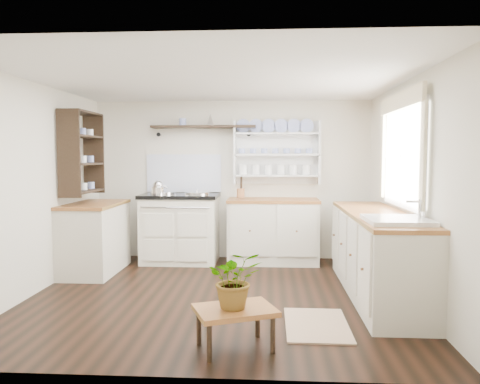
{
  "coord_description": "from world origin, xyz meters",
  "views": [
    {
      "loc": [
        0.54,
        -4.93,
        1.5
      ],
      "look_at": [
        0.22,
        0.25,
        1.1
      ],
      "focal_mm": 35.0,
      "sensor_mm": 36.0,
      "label": 1
    }
  ],
  "objects": [
    {
      "name": "wall_left",
      "position": [
        -2.0,
        0.0,
        1.15
      ],
      "size": [
        0.02,
        3.8,
        2.3
      ],
      "primitive_type": "cube",
      "color": "beige",
      "rests_on": "ground"
    },
    {
      "name": "wall_back",
      "position": [
        0.0,
        1.9,
        1.15
      ],
      "size": [
        4.0,
        0.02,
        2.3
      ],
      "primitive_type": "cube",
      "color": "beige",
      "rests_on": "ground"
    },
    {
      "name": "wall_right",
      "position": [
        2.0,
        0.0,
        1.15
      ],
      "size": [
        0.02,
        3.8,
        2.3
      ],
      "primitive_type": "cube",
      "color": "beige",
      "rests_on": "ground"
    },
    {
      "name": "floor_rug",
      "position": [
        0.97,
        -0.86,
        0.01
      ],
      "size": [
        0.55,
        0.85,
        0.02
      ],
      "primitive_type": "cube",
      "rotation": [
        0.0,
        0.0,
        -0.0
      ],
      "color": "#88654F",
      "rests_on": "floor"
    },
    {
      "name": "right_cabinets",
      "position": [
        1.7,
        0.1,
        0.46
      ],
      "size": [
        0.62,
        2.43,
        0.9
      ],
      "color": "beige",
      "rests_on": "floor"
    },
    {
      "name": "aga_cooker",
      "position": [
        -0.71,
        1.57,
        0.49
      ],
      "size": [
        1.08,
        0.75,
        1.0
      ],
      "color": "#EEE7CE",
      "rests_on": "floor"
    },
    {
      "name": "window",
      "position": [
        1.95,
        0.15,
        1.56
      ],
      "size": [
        0.08,
        1.55,
        1.22
      ],
      "color": "white",
      "rests_on": "wall_right"
    },
    {
      "name": "kettle",
      "position": [
        -0.99,
        1.45,
        1.04
      ],
      "size": [
        0.18,
        0.18,
        0.23
      ],
      "primitive_type": null,
      "color": "silver",
      "rests_on": "aga_cooker"
    },
    {
      "name": "belfast_sink",
      "position": [
        1.7,
        -0.65,
        0.8
      ],
      "size": [
        0.55,
        0.6,
        0.45
      ],
      "color": "white",
      "rests_on": "right_cabinets"
    },
    {
      "name": "left_shelving",
      "position": [
        -1.84,
        0.9,
        1.55
      ],
      "size": [
        0.28,
        0.8,
        1.05
      ],
      "primitive_type": "cube",
      "color": "black",
      "rests_on": "wall_left"
    },
    {
      "name": "plate_rack",
      "position": [
        0.65,
        1.86,
        1.56
      ],
      "size": [
        1.2,
        0.22,
        0.9
      ],
      "color": "white",
      "rests_on": "wall_back"
    },
    {
      "name": "left_cabinets",
      "position": [
        -1.7,
        0.9,
        0.46
      ],
      "size": [
        0.62,
        1.13,
        0.9
      ],
      "color": "beige",
      "rests_on": "floor"
    },
    {
      "name": "floor",
      "position": [
        0.0,
        0.0,
        0.0
      ],
      "size": [
        4.0,
        3.8,
        0.01
      ],
      "primitive_type": "cube",
      "color": "black",
      "rests_on": "ground"
    },
    {
      "name": "utensil_crock",
      "position": [
        0.14,
        1.68,
        0.97
      ],
      "size": [
        0.11,
        0.11,
        0.13
      ],
      "primitive_type": "cylinder",
      "color": "#9B6239",
      "rests_on": "back_cabinets"
    },
    {
      "name": "center_table",
      "position": [
        0.28,
        -1.4,
        0.28
      ],
      "size": [
        0.72,
        0.62,
        0.33
      ],
      "rotation": [
        0.0,
        0.0,
        0.38
      ],
      "color": "brown",
      "rests_on": "floor"
    },
    {
      "name": "potted_plant",
      "position": [
        0.28,
        -1.4,
        0.55
      ],
      "size": [
        0.47,
        0.42,
        0.45
      ],
      "primitive_type": "imported",
      "rotation": [
        0.0,
        0.0,
        0.19
      ],
      "color": "#3F7233",
      "rests_on": "center_table"
    },
    {
      "name": "high_shelf",
      "position": [
        -0.4,
        1.78,
        1.91
      ],
      "size": [
        1.5,
        0.29,
        0.16
      ],
      "color": "black",
      "rests_on": "wall_back"
    },
    {
      "name": "back_cabinets",
      "position": [
        0.6,
        1.6,
        0.46
      ],
      "size": [
        1.27,
        0.63,
        0.9
      ],
      "color": "beige",
      "rests_on": "floor"
    },
    {
      "name": "ceiling",
      "position": [
        0.0,
        0.0,
        2.3
      ],
      "size": [
        4.0,
        3.8,
        0.01
      ],
      "primitive_type": "cube",
      "color": "white",
      "rests_on": "wall_back"
    }
  ]
}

